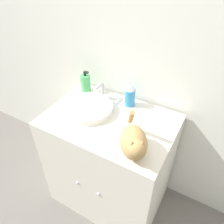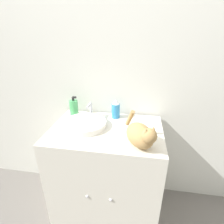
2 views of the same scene
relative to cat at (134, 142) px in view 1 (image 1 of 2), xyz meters
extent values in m
plane|color=slate|center=(-0.25, -0.11, -0.94)|extent=(8.00, 8.00, 0.00)
cube|color=silver|center=(-0.25, 0.52, 0.31)|extent=(6.00, 0.05, 2.50)
cube|color=silver|center=(-0.25, 0.18, -0.51)|extent=(0.84, 0.58, 0.86)
sphere|color=silver|center=(-0.34, -0.11, -0.47)|extent=(0.02, 0.02, 0.02)
sphere|color=silver|center=(-0.17, -0.11, -0.47)|extent=(0.02, 0.02, 0.02)
cylinder|color=white|center=(-0.42, 0.19, -0.06)|extent=(0.33, 0.33, 0.04)
cylinder|color=silver|center=(-0.42, 0.37, -0.02)|extent=(0.02, 0.02, 0.12)
cylinder|color=silver|center=(-0.42, 0.32, 0.04)|extent=(0.02, 0.10, 0.02)
cylinder|color=white|center=(-0.48, 0.37, -0.07)|extent=(0.03, 0.03, 0.03)
cylinder|color=white|center=(-0.36, 0.37, -0.07)|extent=(0.03, 0.03, 0.03)
ellipsoid|color=tan|center=(-0.01, 0.01, -0.01)|extent=(0.24, 0.27, 0.15)
sphere|color=tan|center=(0.04, -0.07, 0.04)|extent=(0.13, 0.13, 0.09)
cone|color=tan|center=(0.02, -0.08, 0.08)|extent=(0.05, 0.05, 0.04)
cone|color=tan|center=(0.07, -0.06, 0.08)|extent=(0.05, 0.05, 0.04)
cylinder|color=tan|center=(-0.08, 0.12, 0.05)|extent=(0.07, 0.09, 0.14)
cylinder|color=#4CB266|center=(-0.58, 0.39, -0.02)|extent=(0.07, 0.07, 0.13)
cylinder|color=black|center=(-0.58, 0.39, 0.06)|extent=(0.02, 0.02, 0.03)
cylinder|color=black|center=(-0.56, 0.39, 0.08)|extent=(0.03, 0.02, 0.02)
cylinder|color=#338CCC|center=(-0.21, 0.39, -0.02)|extent=(0.07, 0.07, 0.12)
cone|color=white|center=(-0.21, 0.39, 0.06)|extent=(0.06, 0.06, 0.04)
camera|label=1|loc=(0.29, -0.74, 0.82)|focal=35.00mm
camera|label=2|loc=(-0.03, -0.94, 0.57)|focal=28.00mm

